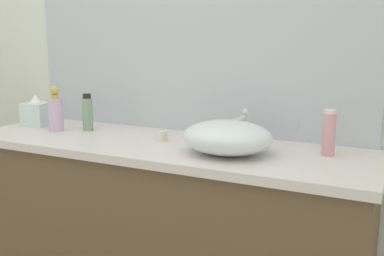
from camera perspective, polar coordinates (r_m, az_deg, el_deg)
name	(u,v)px	position (r m, az deg, el deg)	size (l,w,h in m)	color
bathroom_wall_rear	(180,33)	(2.17, -1.54, 12.02)	(6.00, 0.06, 2.60)	silver
vanity_counter	(161,234)	(2.04, -3.99, -13.34)	(1.79, 0.55, 0.84)	brown
wall_mirror_panel	(188,18)	(2.10, -0.47, 13.80)	(1.71, 0.01, 1.05)	#B2BCC6
sink_basin	(227,137)	(1.71, 4.50, -1.18)	(0.35, 0.31, 0.13)	silver
faucet	(242,124)	(1.86, 6.42, 0.46)	(0.03, 0.14, 0.15)	silver
soap_dispenser	(56,112)	(2.22, -16.96, 1.94)	(0.07, 0.07, 0.21)	silver
lotion_bottle	(88,113)	(2.19, -13.16, 1.86)	(0.05, 0.05, 0.18)	gray
perfume_bottle	(329,133)	(1.75, 17.03, -0.61)	(0.05, 0.05, 0.17)	#D3939F
tissue_box	(36,113)	(2.40, -19.22, 1.86)	(0.14, 0.14, 0.16)	silver
candle_jar	(161,136)	(1.93, -3.91, -1.01)	(0.05, 0.05, 0.04)	silver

